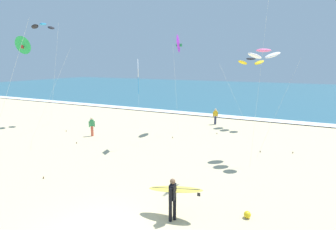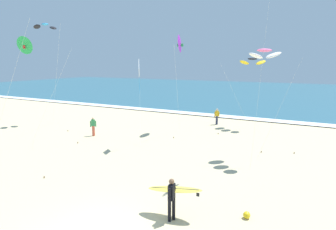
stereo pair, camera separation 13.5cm
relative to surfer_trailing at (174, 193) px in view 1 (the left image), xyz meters
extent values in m
cube|color=#2D6075|center=(-1.68, 50.87, -1.01)|extent=(160.00, 60.00, 0.08)
cube|color=white|center=(-1.68, 21.17, -0.96)|extent=(160.00, 1.74, 0.01)
cylinder|color=black|center=(-0.02, -0.27, -0.61)|extent=(0.13, 0.13, 0.88)
cylinder|color=black|center=(0.07, -0.09, -0.61)|extent=(0.13, 0.13, 0.88)
cube|color=black|center=(0.02, -0.18, 0.13)|extent=(0.24, 0.36, 0.60)
cube|color=yellow|center=(-0.08, -0.19, 0.17)|extent=(0.04, 0.20, 0.32)
sphere|color=brown|center=(0.02, -0.18, 0.55)|extent=(0.21, 0.21, 0.21)
cylinder|color=black|center=(0.06, -0.41, 0.09)|extent=(0.09, 0.09, 0.56)
cylinder|color=black|center=(-0.01, 0.05, 0.24)|extent=(0.09, 0.09, 0.26)
cylinder|color=black|center=(-0.08, 0.13, 0.11)|extent=(0.26, 0.11, 0.14)
ellipsoid|color=#EFD14C|center=(-0.02, 0.18, 0.07)|extent=(2.27, 0.87, 0.30)
cube|color=#333333|center=(-0.02, 0.18, 0.11)|extent=(1.93, 0.29, 0.21)
cube|color=#262628|center=(0.90, 0.30, 0.00)|extent=(0.12, 0.03, 0.14)
cylinder|color=silver|center=(1.73, 8.25, 4.83)|extent=(0.08, 3.46, 11.55)
cylinder|color=brown|center=(1.76, 9.97, -1.00)|extent=(0.06, 0.06, 0.10)
cone|color=purple|center=(-5.77, 13.03, 6.55)|extent=(0.63, 1.50, 1.49)
cube|color=green|center=(-5.77, 13.03, 6.41)|extent=(0.52, 0.15, 0.24)
cylinder|color=silver|center=(-5.46, 11.78, 2.67)|extent=(0.64, 2.50, 7.24)
cylinder|color=brown|center=(-5.14, 10.54, -1.00)|extent=(0.06, 0.06, 0.10)
cone|color=green|center=(-14.75, 5.02, 6.23)|extent=(1.41, 0.77, 1.31)
cube|color=red|center=(-14.75, 5.02, 6.09)|extent=(0.13, 0.47, 0.24)
cylinder|color=silver|center=(-12.84, 5.45, 2.51)|extent=(3.83, 0.87, 6.93)
cylinder|color=brown|center=(-10.93, 5.88, -1.00)|extent=(0.06, 0.06, 0.10)
cylinder|color=silver|center=(-8.82, -0.66, 3.05)|extent=(2.18, 1.93, 8.00)
cylinder|color=brown|center=(-7.74, 0.30, -1.00)|extent=(0.06, 0.06, 0.10)
ellipsoid|color=white|center=(1.18, 9.11, 5.36)|extent=(1.14, 1.16, 0.50)
ellipsoid|color=pink|center=(1.77, 8.57, 5.66)|extent=(1.13, 1.15, 0.20)
ellipsoid|color=white|center=(2.35, 8.02, 5.36)|extent=(1.14, 1.16, 0.50)
cylinder|color=silver|center=(2.76, 9.64, 2.16)|extent=(2.01, 2.16, 6.22)
cylinder|color=brown|center=(3.76, 10.71, -1.00)|extent=(0.06, 0.06, 0.10)
cube|color=white|center=(-6.26, 7.34, 4.57)|extent=(0.69, 1.05, 1.23)
cylinder|color=#2D99DB|center=(-6.26, 7.34, 3.38)|extent=(0.02, 0.02, 1.15)
cylinder|color=silver|center=(-6.96, 8.44, 0.93)|extent=(1.42, 2.21, 3.76)
cylinder|color=brown|center=(-7.66, 9.53, -1.00)|extent=(0.06, 0.06, 0.10)
ellipsoid|color=black|center=(-18.18, 10.66, 8.25)|extent=(1.08, 0.91, 0.47)
ellipsoid|color=#2D99DB|center=(-18.47, 9.99, 8.52)|extent=(1.07, 0.91, 0.20)
ellipsoid|color=black|center=(-18.77, 9.33, 8.25)|extent=(1.08, 0.91, 0.47)
cylinder|color=silver|center=(-16.48, 9.11, 3.60)|extent=(3.99, 1.77, 9.10)
cylinder|color=brown|center=(-14.49, 8.23, -1.00)|extent=(0.06, 0.06, 0.10)
ellipsoid|color=yellow|center=(0.27, 16.96, 4.97)|extent=(1.08, 1.29, 0.53)
ellipsoid|color=black|center=(-0.53, 17.32, 5.30)|extent=(1.08, 1.28, 0.20)
ellipsoid|color=yellow|center=(-1.33, 17.68, 4.97)|extent=(1.08, 1.29, 0.53)
cylinder|color=silver|center=(-1.42, 15.36, 1.96)|extent=(1.79, 3.94, 5.82)
cylinder|color=brown|center=(-2.31, 13.40, -1.00)|extent=(0.06, 0.06, 0.10)
cylinder|color=#2D334C|center=(-3.58, 17.01, -0.63)|extent=(0.22, 0.22, 0.84)
cube|color=gold|center=(-3.58, 17.01, 0.06)|extent=(0.36, 0.29, 0.54)
sphere|color=beige|center=(-3.58, 17.01, 0.44)|extent=(0.20, 0.20, 0.20)
cylinder|color=gold|center=(-3.78, 16.93, -0.04)|extent=(0.08, 0.08, 0.50)
cylinder|color=gold|center=(-3.39, 17.09, -0.04)|extent=(0.08, 0.08, 0.50)
cylinder|color=#D8593F|center=(-11.39, 8.12, -0.63)|extent=(0.22, 0.22, 0.84)
cube|color=#339351|center=(-11.39, 8.12, 0.06)|extent=(0.36, 0.35, 0.54)
sphere|color=beige|center=(-11.39, 8.12, 0.44)|extent=(0.20, 0.20, 0.20)
cylinder|color=#339351|center=(-11.55, 7.98, -0.04)|extent=(0.08, 0.08, 0.50)
cylinder|color=#339351|center=(-11.24, 8.26, -0.04)|extent=(0.08, 0.08, 0.50)
sphere|color=yellow|center=(2.57, 1.28, -0.91)|extent=(0.28, 0.28, 0.28)
camera|label=1|loc=(4.25, -8.95, 4.93)|focal=29.58mm
camera|label=2|loc=(4.37, -8.89, 4.93)|focal=29.58mm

